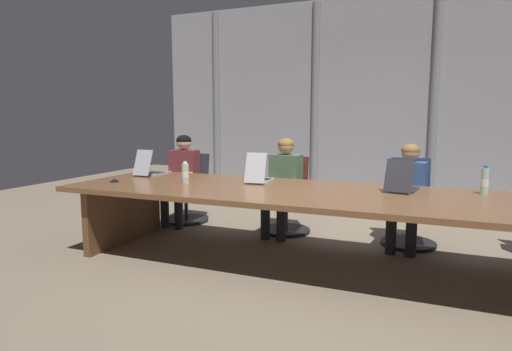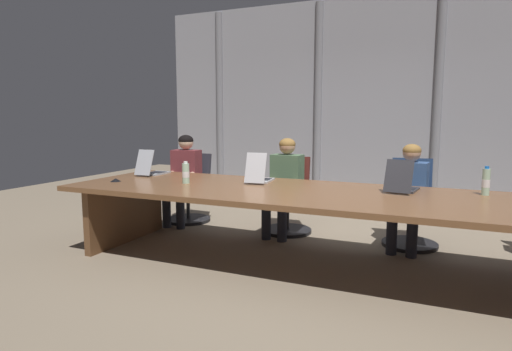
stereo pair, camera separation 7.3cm
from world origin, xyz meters
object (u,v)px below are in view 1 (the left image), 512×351
Objects in this scene: laptop_center at (402,185)px; water_bottle_secondary at (185,173)px; office_chair_left_end at (188,196)px; laptop_left_mid at (259,176)px; office_chair_left_mid at (287,204)px; person_left_mid at (283,180)px; water_bottle_primary at (485,181)px; person_left_end at (182,174)px; person_center at (407,190)px; laptop_left_end at (151,170)px; office_chair_center at (409,213)px; conference_mic_left_side at (114,180)px.

laptop_center is 2.04× the size of water_bottle_secondary.
laptop_center reaches higher than office_chair_left_end.
laptop_left_mid is 1.01× the size of laptop_center.
office_chair_left_end is 0.99× the size of office_chair_left_mid.
person_left_mid is 2.18m from water_bottle_primary.
person_left_mid is (-0.00, -0.16, 0.32)m from office_chair_left_mid.
office_chair_left_end is at bearing -93.22° from office_chair_left_mid.
person_left_end is 4.57× the size of water_bottle_primary.
person_center reaches higher than laptop_center.
person_left_mid is (-1.40, 0.66, -0.13)m from laptop_center.
office_chair_left_end is at bearing 52.95° from laptop_left_mid.
water_bottle_primary is at bearing 75.78° from person_left_end.
office_chair_left_end is at bearing -93.50° from person_left_mid.
office_chair_left_mid is 1.48m from water_bottle_secondary.
laptop_center is at bearing -96.97° from laptop_left_mid.
laptop_center is at bearing 76.69° from office_chair_left_end.
office_chair_center is at bearing -75.89° from laptop_left_end.
person_center is (1.45, 0.65, -0.15)m from laptop_left_mid.
laptop_left_end is at bearing -81.25° from office_chair_center.
person_left_end is 2.84m from person_center.
water_bottle_secondary is (-2.13, -1.03, 0.20)m from person_center.
person_left_mid is (1.43, -0.16, 0.32)m from office_chair_left_end.
person_left_end is 10.73× the size of conference_mic_left_side.
person_left_end reaches higher than person_left_mid.
person_center is at bearing 89.54° from office_chair_left_end.
office_chair_left_mid is at bearing -178.26° from person_left_mid.
water_bottle_primary is at bearing 81.29° from office_chair_left_end.
person_center is at bearing -14.51° from office_chair_center.
office_chair_center is (1.43, 0.00, 0.01)m from office_chair_left_mid.
office_chair_left_end reaches higher than conference_mic_left_side.
office_chair_left_mid is 4.04× the size of water_bottle_secondary.
office_chair_left_mid reaches higher than conference_mic_left_side.
person_left_end reaches higher than water_bottle_primary.
laptop_left_end is at bearing -178.81° from water_bottle_primary.
person_left_mid is at bearing 165.02° from water_bottle_primary.
laptop_center is 0.70m from water_bottle_primary.
laptop_left_mid is at bearing 59.53° from person_left_end.
person_left_end is (0.00, -0.16, 0.33)m from office_chair_left_end.
person_left_end reaches higher than laptop_left_end.
office_chair_left_mid is at bearing 92.83° from office_chair_left_end.
water_bottle_primary reaches higher than office_chair_left_mid.
person_left_end is (-2.82, 0.66, -0.12)m from laptop_center.
person_left_end reaches higher than laptop_center.
laptop_left_mid is at bearing -0.60° from person_left_mid.
laptop_left_end reaches higher than water_bottle_primary.
laptop_left_end is 3.54m from water_bottle_primary.
person_left_mid reaches higher than office_chair_center.
water_bottle_primary is (2.09, -0.56, 0.19)m from person_left_mid.
laptop_left_mid is 0.78m from water_bottle_secondary.
water_bottle_primary is 2.85m from water_bottle_secondary.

